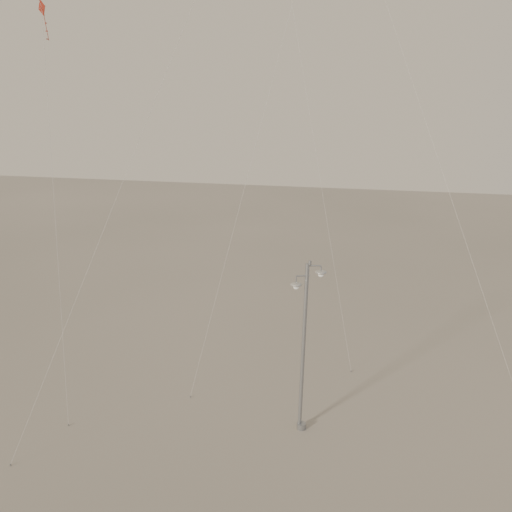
# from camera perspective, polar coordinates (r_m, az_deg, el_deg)

# --- Properties ---
(ground) EXTENTS (160.00, 160.00, 0.00)m
(ground) POSITION_cam_1_polar(r_m,az_deg,el_deg) (26.68, -7.56, -19.77)
(ground) COLOR #9E9383
(ground) RESTS_ON ground
(street_lamp) EXTENTS (1.56, 0.88, 8.44)m
(street_lamp) POSITION_cam_1_polar(r_m,az_deg,el_deg) (26.58, 4.85, -8.63)
(street_lamp) COLOR #95999D
(street_lamp) RESTS_ON ground
(kite_3) EXTENTS (1.08, 2.44, 19.46)m
(kite_3) POSITION_cam_1_polar(r_m,az_deg,el_deg) (27.77, -19.97, 12.53)
(kite_3) COLOR maroon
(kite_3) RESTS_ON ground
(kite_4) EXTENTS (9.59, 9.46, 23.64)m
(kite_4) POSITION_cam_1_polar(r_m,az_deg,el_deg) (29.71, 13.94, 20.25)
(kite_4) COLOR #322B2A
(kite_4) RESTS_ON ground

